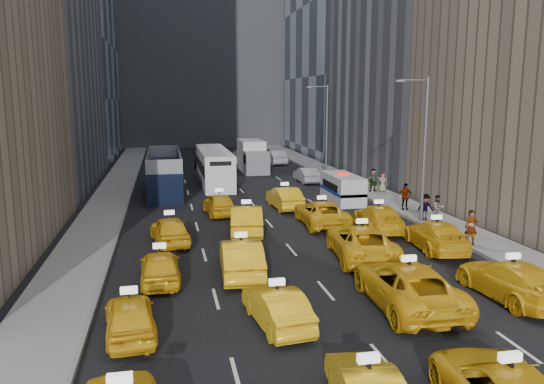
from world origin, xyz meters
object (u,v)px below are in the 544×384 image
Objects in this scene: nypd_van at (342,189)px; city_bus at (214,167)px; double_decker at (164,173)px; pedestrian_0 at (471,227)px; box_truck at (253,156)px.

city_bus is at bearing 124.73° from nypd_van.
double_decker is (-13.12, 6.59, 0.66)m from nypd_van.
city_bus is at bearing 133.21° from pedestrian_0.
nypd_van is 13.70m from city_bus.
city_bus is 6.59× the size of pedestrian_0.
box_truck is (-3.86, 18.07, 0.59)m from nypd_van.
nypd_van is 0.46× the size of double_decker.
pedestrian_0 is at bearing -68.83° from city_bus.
nypd_van is 14.70m from double_decker.
nypd_van is at bearing -77.88° from box_truck.
box_truck is 31.87m from pedestrian_0.
double_decker is 25.22m from pedestrian_0.
box_truck is (4.83, 7.48, 0.05)m from city_bus.
nypd_van is 2.87× the size of pedestrian_0.
double_decker is 6.30× the size of pedestrian_0.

